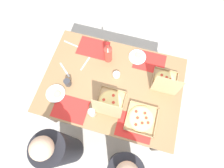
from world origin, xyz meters
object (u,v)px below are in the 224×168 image
(pizza_box_corner_left, at_px, (165,82))
(plate_far_left, at_px, (137,57))
(condiment_bowl, at_px, (116,75))
(pizza_box_center, at_px, (141,119))
(soda_bottle, at_px, (108,53))
(plate_far_right, at_px, (56,94))
(cup_dark, at_px, (92,113))
(pizza_box_corner_right, at_px, (110,103))
(cup_clear_right, at_px, (68,83))
(diner_left_seat, at_px, (123,168))
(diner_right_seat, at_px, (61,149))

(pizza_box_corner_left, height_order, plate_far_left, pizza_box_corner_left)
(pizza_box_corner_left, relative_size, plate_far_left, 1.53)
(plate_far_left, height_order, condiment_bowl, condiment_bowl)
(pizza_box_center, distance_m, soda_bottle, 0.78)
(plate_far_right, bearing_deg, cup_dark, 167.48)
(pizza_box_center, relative_size, condiment_bowl, 3.86)
(pizza_box_center, height_order, soda_bottle, soda_bottle)
(pizza_box_corner_right, bearing_deg, cup_clear_right, -11.29)
(cup_dark, relative_size, condiment_bowl, 1.24)
(pizza_box_corner_left, bearing_deg, plate_far_right, 21.55)
(plate_far_left, bearing_deg, diner_left_seat, 97.11)
(plate_far_right, relative_size, cup_dark, 2.09)
(condiment_bowl, xyz_separation_m, diner_left_seat, (-0.32, 0.91, -0.25))
(cup_clear_right, bearing_deg, diner_left_seat, 140.39)
(plate_far_left, height_order, cup_dark, cup_dark)
(cup_dark, relative_size, diner_right_seat, 0.08)
(plate_far_right, xyz_separation_m, soda_bottle, (-0.42, -0.56, 0.12))
(pizza_box_corner_right, height_order, cup_dark, pizza_box_corner_right)
(pizza_box_center, height_order, cup_dark, cup_dark)
(pizza_box_center, xyz_separation_m, cup_clear_right, (0.85, -0.16, 0.03))
(soda_bottle, height_order, diner_left_seat, diner_left_seat)
(pizza_box_center, bearing_deg, cup_clear_right, -10.55)
(cup_clear_right, xyz_separation_m, diner_right_seat, (-0.12, 0.66, -0.25))
(condiment_bowl, bearing_deg, pizza_box_corner_left, -174.81)
(pizza_box_corner_left, xyz_separation_m, pizza_box_center, (0.16, 0.45, -0.04))
(pizza_box_center, bearing_deg, condiment_bowl, -47.22)
(plate_far_right, relative_size, diner_right_seat, 0.17)
(cup_clear_right, distance_m, diner_right_seat, 0.72)
(pizza_box_corner_right, bearing_deg, pizza_box_center, 170.50)
(plate_far_right, bearing_deg, diner_right_seat, 111.57)
(pizza_box_corner_left, distance_m, diner_left_seat, 1.01)
(pizza_box_center, bearing_deg, pizza_box_corner_left, -109.21)
(plate_far_left, relative_size, cup_clear_right, 2.23)
(condiment_bowl, bearing_deg, soda_bottle, -49.98)
(soda_bottle, xyz_separation_m, diner_left_seat, (-0.47, 1.08, -0.36))
(soda_bottle, xyz_separation_m, cup_clear_right, (0.33, 0.41, -0.09))
(diner_left_seat, distance_m, diner_right_seat, 0.68)
(soda_bottle, distance_m, cup_clear_right, 0.54)
(pizza_box_center, distance_m, diner_right_seat, 0.92)
(pizza_box_corner_left, height_order, diner_right_seat, diner_right_seat)
(cup_dark, bearing_deg, condiment_bowl, -104.57)
(soda_bottle, bearing_deg, cup_dark, 91.72)
(pizza_box_corner_right, distance_m, diner_right_seat, 0.73)
(pizza_box_center, relative_size, plate_far_left, 1.53)
(pizza_box_corner_right, xyz_separation_m, pizza_box_corner_left, (-0.51, -0.39, -0.00))
(plate_far_right, bearing_deg, plate_far_left, -137.74)
(condiment_bowl, relative_size, diner_right_seat, 0.07)
(pizza_box_corner_right, relative_size, pizza_box_center, 1.06)
(soda_bottle, height_order, cup_dark, soda_bottle)
(condiment_bowl, bearing_deg, diner_left_seat, 109.62)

